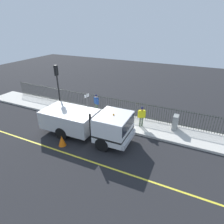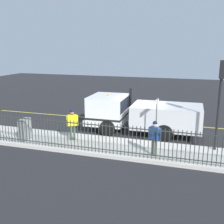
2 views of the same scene
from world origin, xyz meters
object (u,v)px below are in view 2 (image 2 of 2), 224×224
object	(u,v)px
work_truck	(136,113)
traffic_light_near	(221,88)
traffic_cone	(161,121)
worker_standing	(72,121)
street_sign	(156,115)
pedestrian_distant	(155,135)
utility_cabinet	(25,129)

from	to	relation	value
work_truck	traffic_light_near	distance (m)	5.28
work_truck	traffic_light_near	xyz separation A→B (m)	(2.03, 4.44, 2.00)
traffic_light_near	traffic_cone	world-z (taller)	traffic_light_near
work_truck	worker_standing	world-z (taller)	work_truck
traffic_light_near	work_truck	bearing A→B (deg)	61.80
work_truck	traffic_light_near	world-z (taller)	traffic_light_near
worker_standing	street_sign	xyz separation A→B (m)	(-0.93, 4.37, 0.46)
pedestrian_distant	utility_cabinet	bearing A→B (deg)	24.17
worker_standing	utility_cabinet	world-z (taller)	worker_standing
traffic_cone	street_sign	xyz separation A→B (m)	(3.66, 0.18, 1.30)
worker_standing	traffic_cone	xyz separation A→B (m)	(-4.59, 4.18, -0.84)
pedestrian_distant	traffic_cone	distance (m)	5.54
worker_standing	traffic_light_near	size ratio (longest dim) A/B	0.39
pedestrian_distant	traffic_cone	bearing A→B (deg)	-60.69
worker_standing	traffic_cone	size ratio (longest dim) A/B	2.29
worker_standing	utility_cabinet	bearing A→B (deg)	167.31
street_sign	work_truck	bearing A→B (deg)	-141.98
traffic_light_near	pedestrian_distant	bearing A→B (deg)	117.61
worker_standing	street_sign	distance (m)	4.49
pedestrian_distant	utility_cabinet	world-z (taller)	pedestrian_distant
street_sign	worker_standing	bearing A→B (deg)	-77.97
pedestrian_distant	worker_standing	bearing A→B (deg)	14.46
pedestrian_distant	traffic_light_near	distance (m)	3.82
work_truck	traffic_cone	size ratio (longest dim) A/B	9.24
traffic_light_near	utility_cabinet	distance (m)	10.24
worker_standing	street_sign	world-z (taller)	street_sign
worker_standing	traffic_cone	distance (m)	6.27
traffic_cone	street_sign	size ratio (longest dim) A/B	0.31
work_truck	street_sign	distance (m)	2.45
work_truck	worker_standing	distance (m)	4.04
work_truck	utility_cabinet	distance (m)	6.47
traffic_cone	traffic_light_near	bearing A→B (deg)	39.62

